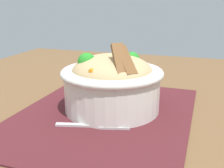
# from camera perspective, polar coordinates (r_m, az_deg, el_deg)

# --- Properties ---
(table) EXTENTS (1.18, 0.99, 0.70)m
(table) POSITION_cam_1_polar(r_m,az_deg,el_deg) (0.56, -3.90, -11.31)
(table) COLOR brown
(table) RESTS_ON ground_plane
(placemat) EXTENTS (0.40, 0.32, 0.00)m
(placemat) POSITION_cam_1_polar(r_m,az_deg,el_deg) (0.51, -1.63, -6.29)
(placemat) COLOR #47191E
(placemat) RESTS_ON table
(bowl) EXTENTS (0.21, 0.21, 0.13)m
(bowl) POSITION_cam_1_polar(r_m,az_deg,el_deg) (0.51, -0.00, 0.51)
(bowl) COLOR silver
(bowl) RESTS_ON placemat
(fork) EXTENTS (0.04, 0.13, 0.00)m
(fork) POSITION_cam_1_polar(r_m,az_deg,el_deg) (0.46, -3.42, -8.54)
(fork) COLOR #B4B4B4
(fork) RESTS_ON placemat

